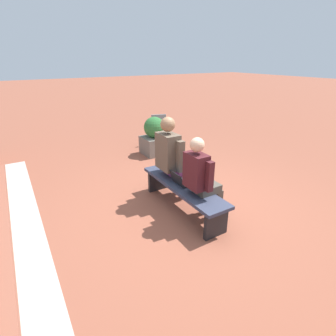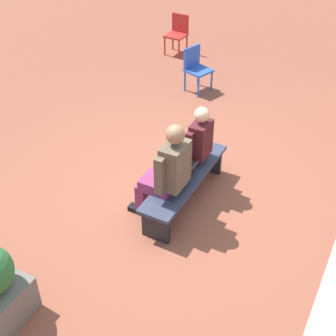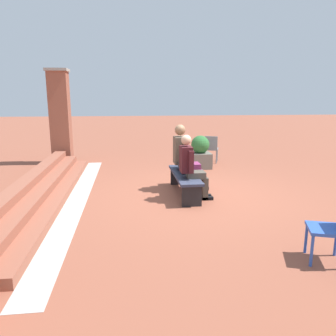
# 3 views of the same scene
# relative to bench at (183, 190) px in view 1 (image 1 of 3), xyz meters

# --- Properties ---
(ground_plane) EXTENTS (60.00, 60.00, 0.00)m
(ground_plane) POSITION_rel_bench_xyz_m (-0.03, -0.17, -0.35)
(ground_plane) COLOR brown
(concrete_strip) EXTENTS (7.36, 0.40, 0.01)m
(concrete_strip) POSITION_rel_bench_xyz_m (0.00, 2.20, -0.35)
(concrete_strip) COLOR #B7B2A8
(concrete_strip) RESTS_ON ground
(bench) EXTENTS (1.80, 0.44, 0.45)m
(bench) POSITION_rel_bench_xyz_m (0.00, 0.00, 0.00)
(bench) COLOR #33384C
(bench) RESTS_ON ground
(person_student) EXTENTS (0.51, 0.65, 1.30)m
(person_student) POSITION_rel_bench_xyz_m (-0.36, -0.06, 0.34)
(person_student) COLOR #4C473D
(person_student) RESTS_ON ground
(person_adult) EXTENTS (0.60, 0.76, 1.44)m
(person_adult) POSITION_rel_bench_xyz_m (0.38, -0.07, 0.40)
(person_adult) COLOR #7F2D5B
(person_adult) RESTS_ON ground
(laptop) EXTENTS (0.32, 0.29, 0.21)m
(laptop) POSITION_rel_bench_xyz_m (0.03, 0.01, 0.15)
(laptop) COLOR black
(laptop) RESTS_ON bench
(plastic_chair_mid_courtyard) EXTENTS (0.54, 0.54, 0.84)m
(plastic_chair_mid_courtyard) POSITION_rel_bench_xyz_m (3.28, -1.40, 0.13)
(plastic_chair_mid_courtyard) COLOR gray
(plastic_chair_mid_courtyard) RESTS_ON ground
(planter) EXTENTS (0.60, 0.60, 0.94)m
(planter) POSITION_rel_bench_xyz_m (2.56, -0.90, 0.08)
(planter) COLOR #6B665B
(planter) RESTS_ON ground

